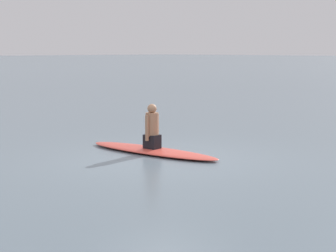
{
  "coord_description": "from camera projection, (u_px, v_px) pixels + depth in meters",
  "views": [
    {
      "loc": [
        7.47,
        7.53,
        2.14
      ],
      "look_at": [
        -0.54,
        -0.41,
        0.58
      ],
      "focal_mm": 58.7,
      "sensor_mm": 36.0,
      "label": 1
    }
  ],
  "objects": [
    {
      "name": "ground_plane",
      "position": [
        163.0,
        160.0,
        10.8
      ],
      "size": [
        400.0,
        400.0,
        0.0
      ],
      "primitive_type": "plane",
      "color": "slate"
    },
    {
      "name": "surfboard",
      "position": [
        152.0,
        151.0,
        11.53
      ],
      "size": [
        1.12,
        3.37,
        0.1
      ],
      "primitive_type": "ellipsoid",
      "rotation": [
        0.0,
        0.0,
        1.68
      ],
      "color": "#D84C3F",
      "rests_on": "ground"
    },
    {
      "name": "person_paddler",
      "position": [
        152.0,
        128.0,
        11.46
      ],
      "size": [
        0.41,
        0.34,
        0.94
      ],
      "rotation": [
        0.0,
        0.0,
        1.68
      ],
      "color": "black",
      "rests_on": "surfboard"
    }
  ]
}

